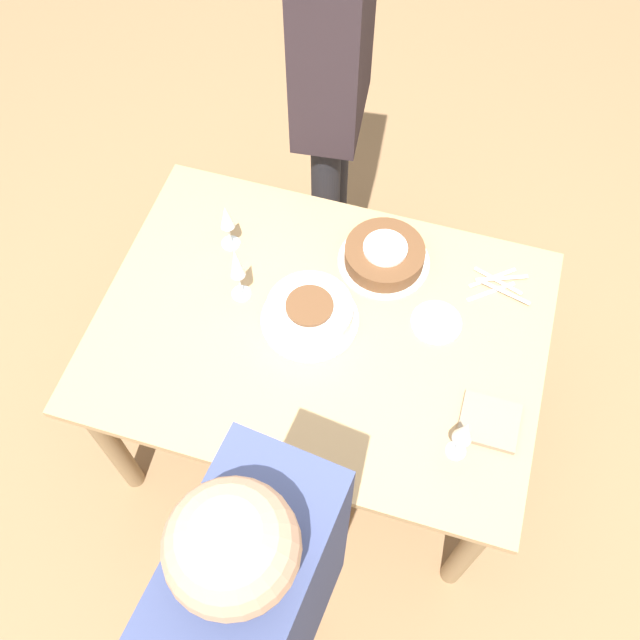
# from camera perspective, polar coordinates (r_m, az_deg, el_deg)

# --- Properties ---
(ground_plane) EXTENTS (12.00, 12.00, 0.00)m
(ground_plane) POSITION_cam_1_polar(r_m,az_deg,el_deg) (2.89, -0.00, -8.20)
(ground_plane) COLOR #8E6B47
(dining_table) EXTENTS (1.38, 1.00, 0.76)m
(dining_table) POSITION_cam_1_polar(r_m,az_deg,el_deg) (2.30, -0.00, -2.06)
(dining_table) COLOR tan
(dining_table) RESTS_ON ground_plane
(cake_center_white) EXTENTS (0.31, 0.31, 0.09)m
(cake_center_white) POSITION_cam_1_polar(r_m,az_deg,el_deg) (2.18, -0.83, 0.56)
(cake_center_white) COLOR white
(cake_center_white) RESTS_ON dining_table
(cake_front_chocolate) EXTENTS (0.30, 0.30, 0.08)m
(cake_front_chocolate) POSITION_cam_1_polar(r_m,az_deg,el_deg) (2.32, 5.18, 5.18)
(cake_front_chocolate) COLOR white
(cake_front_chocolate) RESTS_ON dining_table
(wine_glass_near) EXTENTS (0.06, 0.06, 0.19)m
(wine_glass_near) POSITION_cam_1_polar(r_m,az_deg,el_deg) (2.30, -7.47, 7.97)
(wine_glass_near) COLOR silver
(wine_glass_near) RESTS_ON dining_table
(wine_glass_far) EXTENTS (0.06, 0.06, 0.24)m
(wine_glass_far) POSITION_cam_1_polar(r_m,az_deg,el_deg) (2.15, -6.70, 4.39)
(wine_glass_far) COLOR silver
(wine_glass_far) RESTS_ON dining_table
(wine_glass_extra) EXTENTS (0.06, 0.06, 0.20)m
(wine_glass_extra) POSITION_cam_1_polar(r_m,az_deg,el_deg) (1.94, 11.47, -8.83)
(wine_glass_extra) COLOR silver
(wine_glass_extra) RESTS_ON dining_table
(dessert_plate_left) EXTENTS (0.16, 0.16, 0.01)m
(dessert_plate_left) POSITION_cam_1_polar(r_m,az_deg,el_deg) (2.24, 9.29, -0.20)
(dessert_plate_left) COLOR silver
(dessert_plate_left) RESTS_ON dining_table
(fork_pile) EXTENTS (0.20, 0.17, 0.01)m
(fork_pile) POSITION_cam_1_polar(r_m,az_deg,el_deg) (2.35, 14.02, 2.80)
(fork_pile) COLOR silver
(fork_pile) RESTS_ON dining_table
(napkin_stack) EXTENTS (0.17, 0.15, 0.02)m
(napkin_stack) POSITION_cam_1_polar(r_m,az_deg,el_deg) (2.11, 13.39, -7.92)
(napkin_stack) COLOR gray
(napkin_stack) RESTS_ON dining_table
(person_cutting) EXTENTS (0.26, 0.42, 1.78)m
(person_cutting) POSITION_cam_1_polar(r_m,az_deg,el_deg) (2.49, 1.01, 19.66)
(person_cutting) COLOR #232328
(person_cutting) RESTS_ON ground_plane
(person_watching) EXTENTS (0.26, 0.42, 1.76)m
(person_watching) POSITION_cam_1_polar(r_m,az_deg,el_deg) (1.63, -4.66, -22.30)
(person_watching) COLOR #4C4238
(person_watching) RESTS_ON ground_plane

